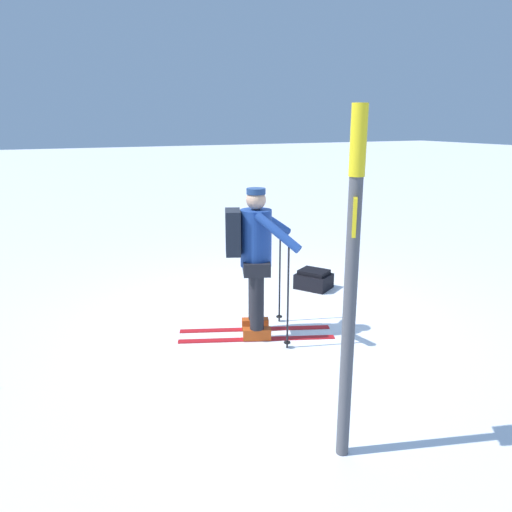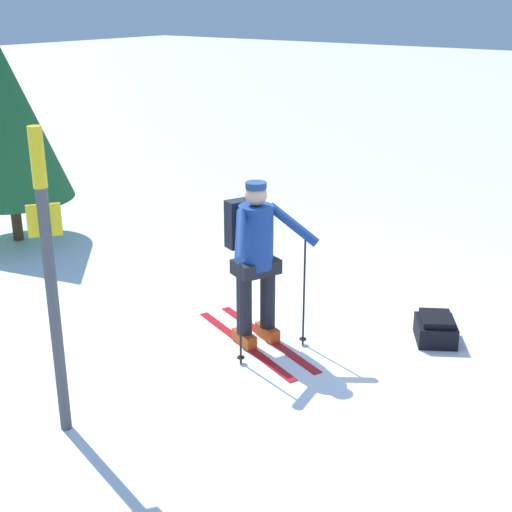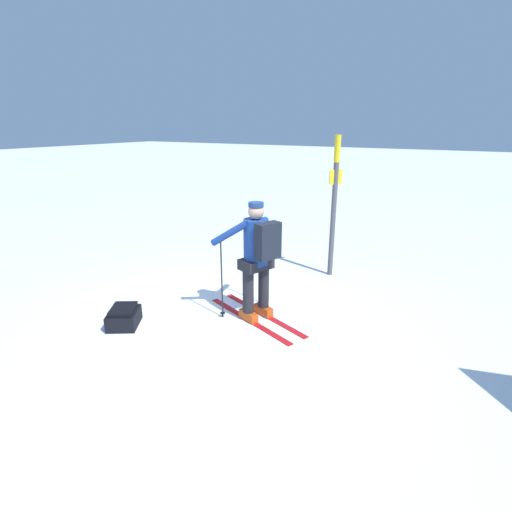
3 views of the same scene
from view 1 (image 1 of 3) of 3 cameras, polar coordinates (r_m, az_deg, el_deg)
name	(u,v)px [view 1 (image 1 of 3)]	position (r m, az deg, el deg)	size (l,w,h in m)	color
ground_plane	(263,316)	(6.09, 0.79, -6.89)	(80.00, 80.00, 0.00)	white
skier	(254,254)	(5.28, -0.23, 0.25)	(1.71, 1.05, 1.62)	red
dropped_backpack	(314,280)	(7.07, 6.61, -2.70)	(0.56, 0.58, 0.27)	black
trail_marker	(352,264)	(3.25, 10.90, -0.90)	(0.16, 0.21, 2.40)	#4C4C51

